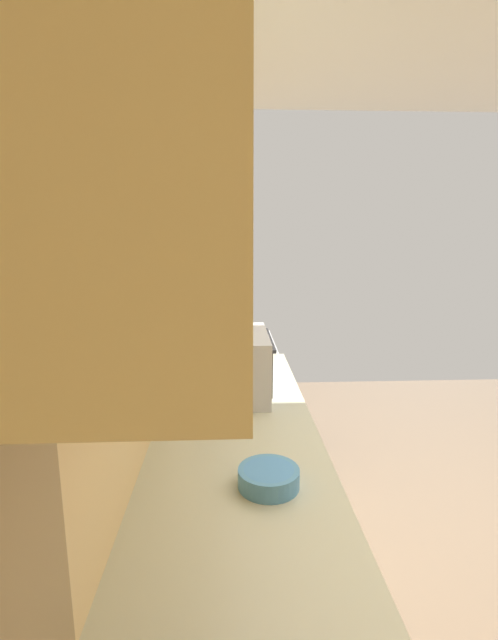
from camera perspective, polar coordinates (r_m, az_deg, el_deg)
The scene contains 6 objects.
wall_back at distance 1.73m, azimuth -14.63°, elevation -2.23°, with size 3.91×0.12×2.56m, color #E7BE7B.
counter_run at distance 1.76m, azimuth -1.54°, elevation -33.04°, with size 2.99×0.67×0.89m.
upper_cabinets at distance 1.28m, azimuth -9.89°, elevation 22.70°, with size 2.11×0.31×0.69m.
oven_range at distance 3.32m, azimuth -2.36°, elevation -9.96°, with size 0.68×0.64×1.07m.
microwave at distance 2.16m, azimuth -2.56°, elevation -5.60°, with size 0.48×0.38×0.30m.
bowl at distance 1.47m, azimuth 2.53°, elevation -19.40°, with size 0.19×0.19×0.06m.
Camera 1 is at (-1.65, 1.24, 1.69)m, focal length 25.02 mm.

